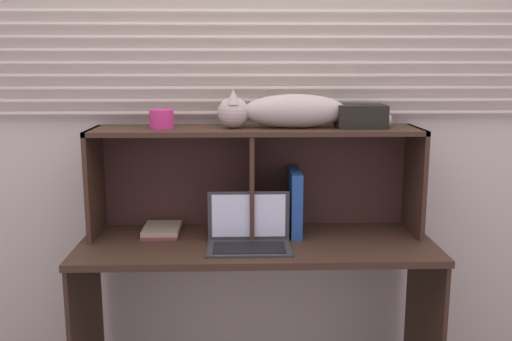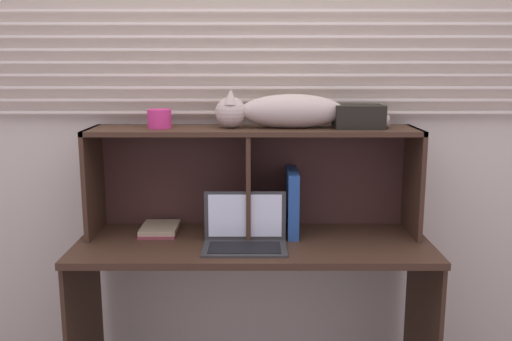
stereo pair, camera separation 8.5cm
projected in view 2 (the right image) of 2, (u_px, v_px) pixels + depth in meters
name	position (u px, v px, depth m)	size (l,w,h in m)	color
back_panel_with_blinds	(256.00, 120.00, 2.71)	(4.40, 0.08, 2.50)	beige
desk	(256.00, 271.00, 2.51)	(1.56, 0.57, 0.75)	#3C271A
hutch_shelf_unit	(256.00, 160.00, 2.57)	(1.48, 0.31, 0.49)	#3C271A
cat	(286.00, 111.00, 2.49)	(0.78, 0.17, 0.17)	#B9A79B
laptop	(247.00, 235.00, 2.40)	(0.36, 0.22, 0.23)	#323232
binder_upright	(295.00, 202.00, 2.57)	(0.05, 0.27, 0.30)	#21488D
book_stack	(162.00, 229.00, 2.60)	(0.17, 0.22, 0.03)	brown
small_basket	(162.00, 119.00, 2.50)	(0.11, 0.11, 0.08)	#CC3076
storage_box	(361.00, 116.00, 2.50)	(0.22, 0.16, 0.10)	black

